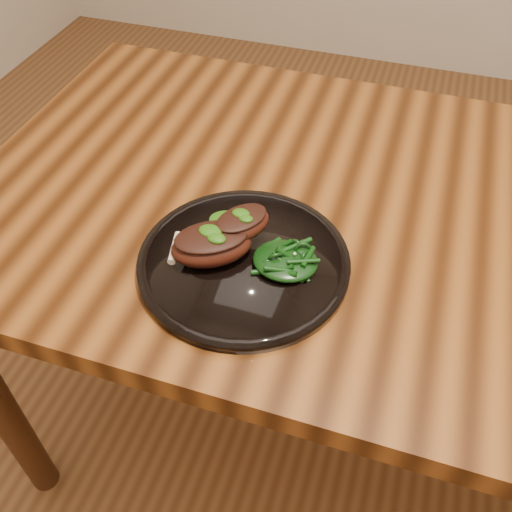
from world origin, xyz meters
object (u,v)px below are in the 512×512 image
at_px(greens_heap, 286,257).
at_px(plate, 244,262).
at_px(desk, 435,260).
at_px(lamb_chop_front, 211,244).

bearing_deg(greens_heap, plate, -174.81).
height_order(desk, lamb_chop_front, lamb_chop_front).
relative_size(desk, plate, 5.17).
height_order(lamb_chop_front, greens_heap, lamb_chop_front).
bearing_deg(desk, greens_heap, -140.04).
relative_size(plate, greens_heap, 3.28).
relative_size(lamb_chop_front, greens_heap, 1.47).
xyz_separation_m(desk, plate, (-0.28, -0.19, 0.09)).
height_order(plate, lamb_chop_front, lamb_chop_front).
relative_size(desk, lamb_chop_front, 11.54).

